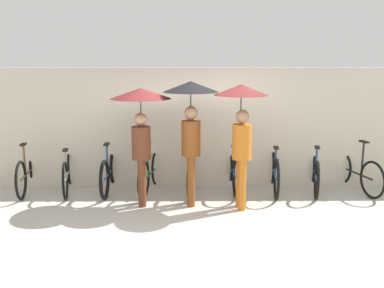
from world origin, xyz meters
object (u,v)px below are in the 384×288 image
Objects in this scene: parked_bicycle_1 at (68,173)px; parked_bicycle_5 at (233,170)px; pedestrian_leading at (141,113)px; parked_bicycle_4 at (192,171)px; parked_bicycle_8 at (355,171)px; parked_bicycle_0 at (28,171)px; parked_bicycle_2 at (110,172)px; parked_bicycle_3 at (151,172)px; pedestrian_trailing at (241,115)px; parked_bicycle_7 at (315,172)px; pedestrian_center at (191,110)px; parked_bicycle_6 at (274,171)px.

parked_bicycle_1 reaches higher than parked_bicycle_5.
pedestrian_leading is (-1.64, -0.74, 1.20)m from parked_bicycle_5.
parked_bicycle_8 is (3.11, 0.01, -0.01)m from parked_bicycle_4.
parked_bicycle_2 is at bearing -99.33° from parked_bicycle_0.
parked_bicycle_4 is at bearing 35.00° from pedestrian_leading.
parked_bicycle_3 is 2.15m from pedestrian_trailing.
parked_bicycle_4 is at bearing 93.24° from parked_bicycle_5.
pedestrian_center reaches higher than parked_bicycle_7.
pedestrian_trailing is at bearing 132.48° from parked_bicycle_7.
parked_bicycle_8 is 3.44m from pedestrian_center.
parked_bicycle_4 reaches higher than parked_bicycle_5.
parked_bicycle_5 is (1.55, 0.09, 0.00)m from parked_bicycle_3.
pedestrian_leading is at bearing 133.06° from parked_bicycle_4.
parked_bicycle_0 is 4.20m from pedestrian_trailing.
parked_bicycle_4 is 0.81× the size of pedestrian_center.
pedestrian_center reaches higher than parked_bicycle_4.
parked_bicycle_3 is 3.11m from parked_bicycle_7.
parked_bicycle_7 reaches higher than parked_bicycle_3.
parked_bicycle_2 is 0.97× the size of parked_bicycle_6.
parked_bicycle_5 is (3.89, -0.00, 0.01)m from parked_bicycle_0.
parked_bicycle_8 is (4.66, 0.01, -0.00)m from parked_bicycle_2.
parked_bicycle_0 reaches higher than parked_bicycle_2.
parked_bicycle_1 is 0.98× the size of parked_bicycle_7.
parked_bicycle_6 is 0.82× the size of pedestrian_center.
parked_bicycle_8 is 0.77× the size of pedestrian_center.
parked_bicycle_6 is at bearing 104.40° from parked_bicycle_7.
parked_bicycle_4 is at bearing -99.61° from parked_bicycle_1.
parked_bicycle_0 is at bearing 93.62° from parked_bicycle_4.
pedestrian_trailing is (3.92, -0.93, 1.19)m from parked_bicycle_0.
pedestrian_trailing is (1.67, -0.19, -0.02)m from pedestrian_leading.
parked_bicycle_4 is (2.33, 0.03, 0.01)m from parked_bicycle_1.
parked_bicycle_8 reaches higher than parked_bicycle_7.
pedestrian_leading is 1.68m from pedestrian_trailing.
pedestrian_trailing is at bearing 96.85° from parked_bicycle_8.
parked_bicycle_4 is at bearing 95.67° from parked_bicycle_6.
parked_bicycle_1 is 2.71m from pedestrian_center.
parked_bicycle_2 is at bearing 154.90° from pedestrian_center.
parked_bicycle_0 is 4.67m from parked_bicycle_6.
parked_bicycle_1 is 3.46m from pedestrian_trailing.
parked_bicycle_8 is 0.81× the size of pedestrian_leading.
pedestrian_trailing reaches higher than parked_bicycle_0.
parked_bicycle_5 is at bearing -81.27° from parked_bicycle_4.
pedestrian_trailing is (2.36, -0.88, 1.19)m from parked_bicycle_2.
parked_bicycle_7 is 0.82× the size of pedestrian_trailing.
pedestrian_trailing is at bearing -9.89° from pedestrian_leading.
pedestrian_leading is (0.69, -0.69, 1.21)m from parked_bicycle_2.
pedestrian_leading is (1.47, -0.65, 1.21)m from parked_bicycle_1.
parked_bicycle_0 is at bearing 161.23° from pedestrian_trailing.
pedestrian_center is at bearing 88.42° from parked_bicycle_8.
parked_bicycle_3 is at bearing 92.65° from parked_bicycle_5.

